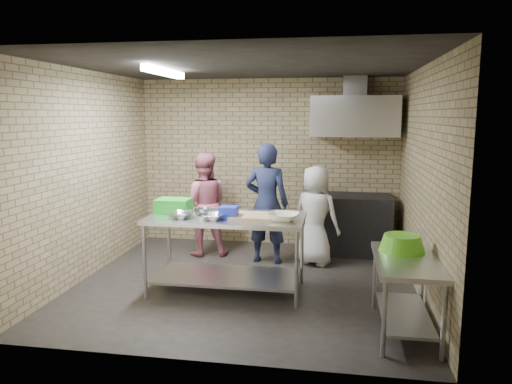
# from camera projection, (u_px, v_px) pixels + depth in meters

# --- Properties ---
(floor) EXTENTS (4.20, 4.20, 0.00)m
(floor) POSITION_uv_depth(u_px,v_px,m) (246.00, 283.00, 6.15)
(floor) COLOR black
(floor) RESTS_ON ground
(ceiling) EXTENTS (4.20, 4.20, 0.00)m
(ceiling) POSITION_uv_depth(u_px,v_px,m) (245.00, 66.00, 5.72)
(ceiling) COLOR black
(ceiling) RESTS_ON ground
(back_wall) EXTENTS (4.20, 0.06, 2.70)m
(back_wall) POSITION_uv_depth(u_px,v_px,m) (268.00, 163.00, 7.88)
(back_wall) COLOR #9E8862
(back_wall) RESTS_ON ground
(front_wall) EXTENTS (4.20, 0.06, 2.70)m
(front_wall) POSITION_uv_depth(u_px,v_px,m) (200.00, 209.00, 3.98)
(front_wall) COLOR #9E8862
(front_wall) RESTS_ON ground
(left_wall) EXTENTS (0.06, 4.00, 2.70)m
(left_wall) POSITION_uv_depth(u_px,v_px,m) (87.00, 175.00, 6.27)
(left_wall) COLOR #9E8862
(left_wall) RESTS_ON ground
(right_wall) EXTENTS (0.06, 4.00, 2.70)m
(right_wall) POSITION_uv_depth(u_px,v_px,m) (423.00, 182.00, 5.59)
(right_wall) COLOR #9E8862
(right_wall) RESTS_ON ground
(prep_table) EXTENTS (1.86, 0.93, 0.93)m
(prep_table) POSITION_uv_depth(u_px,v_px,m) (227.00, 253.00, 5.83)
(prep_table) COLOR silver
(prep_table) RESTS_ON floor
(side_counter) EXTENTS (0.60, 1.20, 0.75)m
(side_counter) POSITION_uv_depth(u_px,v_px,m) (405.00, 295.00, 4.72)
(side_counter) COLOR silver
(side_counter) RESTS_ON floor
(stove) EXTENTS (1.20, 0.70, 0.90)m
(stove) POSITION_uv_depth(u_px,v_px,m) (351.00, 224.00, 7.46)
(stove) COLOR black
(stove) RESTS_ON floor
(range_hood) EXTENTS (1.30, 0.60, 0.60)m
(range_hood) POSITION_uv_depth(u_px,v_px,m) (354.00, 116.00, 7.25)
(range_hood) COLOR silver
(range_hood) RESTS_ON back_wall
(hood_duct) EXTENTS (0.35, 0.30, 0.30)m
(hood_duct) POSITION_uv_depth(u_px,v_px,m) (355.00, 86.00, 7.32)
(hood_duct) COLOR #A5A8AD
(hood_duct) RESTS_ON back_wall
(wall_shelf) EXTENTS (0.80, 0.20, 0.04)m
(wall_shelf) POSITION_uv_depth(u_px,v_px,m) (373.00, 128.00, 7.41)
(wall_shelf) COLOR #3F2B19
(wall_shelf) RESTS_ON back_wall
(fluorescent_fixture) EXTENTS (0.10, 1.25, 0.08)m
(fluorescent_fixture) POSITION_uv_depth(u_px,v_px,m) (165.00, 72.00, 5.89)
(fluorescent_fixture) COLOR white
(fluorescent_fixture) RESTS_ON ceiling
(green_crate) EXTENTS (0.41, 0.31, 0.17)m
(green_crate) POSITION_uv_depth(u_px,v_px,m) (173.00, 205.00, 5.98)
(green_crate) COLOR green
(green_crate) RESTS_ON prep_table
(blue_tub) EXTENTS (0.21, 0.21, 0.13)m
(blue_tub) POSITION_uv_depth(u_px,v_px,m) (229.00, 212.00, 5.64)
(blue_tub) COLOR #1A2EC7
(blue_tub) RESTS_ON prep_table
(cutting_board) EXTENTS (0.57, 0.43, 0.03)m
(cutting_board) POSITION_uv_depth(u_px,v_px,m) (255.00, 216.00, 5.68)
(cutting_board) COLOR tan
(cutting_board) RESTS_ON prep_table
(mixing_bowl_a) EXTENTS (0.33, 0.33, 0.07)m
(mixing_bowl_a) POSITION_uv_depth(u_px,v_px,m) (181.00, 215.00, 5.64)
(mixing_bowl_a) COLOR #B5B6BC
(mixing_bowl_a) RESTS_ON prep_table
(mixing_bowl_b) EXTENTS (0.25, 0.25, 0.07)m
(mixing_bowl_b) POSITION_uv_depth(u_px,v_px,m) (203.00, 211.00, 5.85)
(mixing_bowl_b) COLOR #ADAEB3
(mixing_bowl_b) RESTS_ON prep_table
(mixing_bowl_c) EXTENTS (0.30, 0.30, 0.07)m
(mixing_bowl_c) POSITION_uv_depth(u_px,v_px,m) (214.00, 217.00, 5.55)
(mixing_bowl_c) COLOR #AFB1B6
(mixing_bowl_c) RESTS_ON prep_table
(ceramic_bowl) EXTENTS (0.40, 0.40, 0.09)m
(ceramic_bowl) POSITION_uv_depth(u_px,v_px,m) (283.00, 217.00, 5.49)
(ceramic_bowl) COLOR beige
(ceramic_bowl) RESTS_ON prep_table
(green_basin) EXTENTS (0.46, 0.46, 0.17)m
(green_basin) POSITION_uv_depth(u_px,v_px,m) (402.00, 243.00, 4.90)
(green_basin) COLOR #59C626
(green_basin) RESTS_ON side_counter
(bottle_red) EXTENTS (0.07, 0.07, 0.18)m
(bottle_red) POSITION_uv_depth(u_px,v_px,m) (357.00, 121.00, 7.44)
(bottle_red) COLOR #B22619
(bottle_red) RESTS_ON wall_shelf
(bottle_green) EXTENTS (0.06, 0.06, 0.15)m
(bottle_green) POSITION_uv_depth(u_px,v_px,m) (384.00, 122.00, 7.37)
(bottle_green) COLOR green
(bottle_green) RESTS_ON wall_shelf
(man_navy) EXTENTS (0.67, 0.47, 1.73)m
(man_navy) POSITION_uv_depth(u_px,v_px,m) (267.00, 203.00, 6.91)
(man_navy) COLOR black
(man_navy) RESTS_ON floor
(woman_pink) EXTENTS (0.89, 0.77, 1.57)m
(woman_pink) POSITION_uv_depth(u_px,v_px,m) (204.00, 204.00, 7.29)
(woman_pink) COLOR #C3677B
(woman_pink) RESTS_ON floor
(woman_white) EXTENTS (0.82, 0.69, 1.42)m
(woman_white) POSITION_uv_depth(u_px,v_px,m) (315.00, 215.00, 6.85)
(woman_white) COLOR silver
(woman_white) RESTS_ON floor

